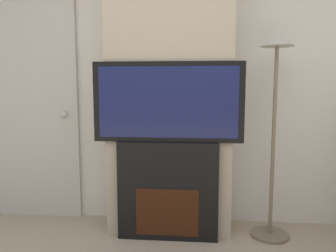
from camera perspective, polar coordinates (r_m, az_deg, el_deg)
name	(u,v)px	position (r m, az deg, el deg)	size (l,w,h in m)	color
wall_back	(172,76)	(3.02, 0.72, 8.77)	(6.00, 0.06, 2.70)	silver
chimney_breast	(170,75)	(2.80, 0.36, 8.91)	(1.04, 0.39, 2.70)	tan
fireplace	(168,191)	(2.74, 0.00, -11.19)	(0.82, 0.15, 0.81)	black
television	(168,102)	(2.60, -0.01, 4.18)	(1.20, 0.07, 0.64)	black
floor_lamp	(275,99)	(2.76, 18.14, 4.51)	(0.31, 0.31, 1.66)	#726651
entry_door	(36,110)	(3.33, -22.00, 2.68)	(0.82, 0.09, 2.07)	#BCB7AD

